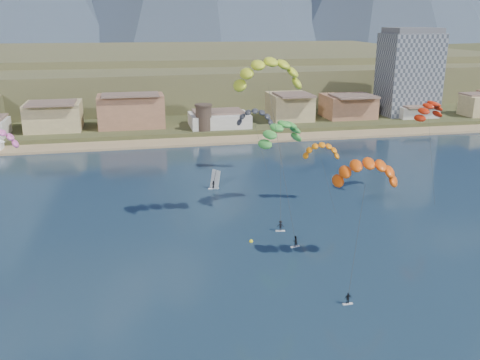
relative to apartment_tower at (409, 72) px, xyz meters
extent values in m
plane|color=black|center=(-85.00, -128.00, -17.82)|extent=(2400.00, 2400.00, 0.00)
cube|color=tan|center=(-85.00, -22.00, -17.57)|extent=(2200.00, 12.00, 0.90)
cube|color=brown|center=(-85.00, 432.00, -17.82)|extent=(2200.00, 900.00, 4.00)
cube|color=brown|center=(-45.00, 92.00, -8.32)|extent=(320.00, 150.00, 15.00)
cube|color=brown|center=(-125.00, 132.00, -6.82)|extent=(380.00, 170.00, 18.00)
cube|color=#2D3A4B|center=(-85.00, 772.00, 39.18)|extent=(2000.00, 200.00, 110.00)
cube|color=gray|center=(0.00, 0.00, -0.82)|extent=(20.00, 16.00, 30.00)
cube|color=#59595E|center=(0.00, 0.00, 15.18)|extent=(18.00, 14.40, 2.00)
cylinder|color=#47382D|center=(-80.00, -14.00, -11.82)|extent=(5.20, 5.20, 8.00)
cylinder|color=#47382D|center=(-80.00, -14.00, -7.52)|extent=(5.82, 5.82, 0.60)
cube|color=silver|center=(-77.07, -104.33, -17.76)|extent=(1.74, 0.92, 0.11)
imported|color=black|center=(-77.07, -104.33, -16.75)|extent=(1.09, 0.95, 1.92)
cylinder|color=#262626|center=(-78.24, -99.07, -4.20)|extent=(0.05, 0.05, 27.04)
cube|color=silver|center=(-75.71, -124.00, -17.77)|extent=(1.43, 0.45, 0.10)
imported|color=black|center=(-75.71, -124.00, -16.90)|extent=(0.97, 0.41, 1.64)
cylinder|color=#262626|center=(-72.07, -117.86, -10.75)|extent=(0.05, 0.05, 18.68)
cube|color=silver|center=(-77.63, -97.15, -17.76)|extent=(1.79, 0.89, 0.11)
imported|color=black|center=(-77.63, -97.15, -16.72)|extent=(1.41, 1.01, 1.97)
cylinder|color=#262626|center=(-75.95, -90.92, -10.37)|extent=(0.05, 0.05, 17.89)
cylinder|color=#262626|center=(-72.99, -60.93, -11.67)|extent=(0.04, 0.04, 14.17)
cylinder|color=#262626|center=(-65.06, -87.31, -12.84)|extent=(0.04, 0.04, 12.32)
cylinder|color=#262626|center=(-41.01, -86.85, -9.15)|extent=(0.04, 0.04, 18.56)
cube|color=silver|center=(-85.72, -69.77, -17.76)|extent=(2.45, 0.76, 0.12)
imported|color=black|center=(-85.72, -69.77, -16.82)|extent=(0.87, 0.58, 1.75)
cube|color=white|center=(-85.31, -69.77, -15.56)|extent=(1.00, 2.66, 4.19)
sphere|color=yellow|center=(-84.03, -100.84, -17.70)|extent=(0.70, 0.70, 0.70)
camera|label=1|loc=(-103.42, -183.93, 20.06)|focal=39.53mm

